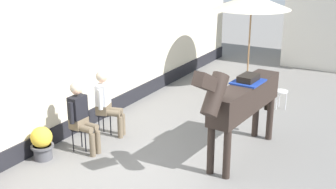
{
  "coord_description": "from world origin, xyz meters",
  "views": [
    {
      "loc": [
        3.69,
        -5.93,
        3.85
      ],
      "look_at": [
        -0.4,
        1.2,
        1.05
      ],
      "focal_mm": 47.74,
      "sensor_mm": 36.0,
      "label": 1
    }
  ],
  "objects_px": {
    "saddled_horse_center": "(242,99)",
    "seated_visitor_far": "(106,100)",
    "flower_planter_middle": "(42,142)",
    "spare_stool_white": "(281,93)",
    "cafe_parasol": "(252,2)",
    "seated_visitor_near": "(81,114)"
  },
  "relations": [
    {
      "from": "spare_stool_white",
      "to": "seated_visitor_near",
      "type": "bearing_deg",
      "value": -122.02
    },
    {
      "from": "saddled_horse_center",
      "to": "seated_visitor_near",
      "type": "bearing_deg",
      "value": -155.08
    },
    {
      "from": "saddled_horse_center",
      "to": "spare_stool_white",
      "type": "xyz_separation_m",
      "value": [
        -0.08,
        2.96,
        -0.76
      ]
    },
    {
      "from": "flower_planter_middle",
      "to": "cafe_parasol",
      "type": "xyz_separation_m",
      "value": [
        1.75,
        6.13,
        2.03
      ]
    },
    {
      "from": "flower_planter_middle",
      "to": "seated_visitor_far",
      "type": "bearing_deg",
      "value": 76.01
    },
    {
      "from": "cafe_parasol",
      "to": "seated_visitor_near",
      "type": "bearing_deg",
      "value": -103.48
    },
    {
      "from": "cafe_parasol",
      "to": "seated_visitor_far",
      "type": "bearing_deg",
      "value": -106.57
    },
    {
      "from": "seated_visitor_far",
      "to": "saddled_horse_center",
      "type": "relative_size",
      "value": 0.46
    },
    {
      "from": "seated_visitor_far",
      "to": "spare_stool_white",
      "type": "xyz_separation_m",
      "value": [
        2.71,
        3.37,
        -0.38
      ]
    },
    {
      "from": "flower_planter_middle",
      "to": "spare_stool_white",
      "type": "relative_size",
      "value": 1.39
    },
    {
      "from": "seated_visitor_near",
      "to": "spare_stool_white",
      "type": "relative_size",
      "value": 3.02
    },
    {
      "from": "flower_planter_middle",
      "to": "cafe_parasol",
      "type": "distance_m",
      "value": 6.69
    },
    {
      "from": "seated_visitor_near",
      "to": "spare_stool_white",
      "type": "distance_m",
      "value": 5.01
    },
    {
      "from": "flower_planter_middle",
      "to": "spare_stool_white",
      "type": "bearing_deg",
      "value": 57.65
    },
    {
      "from": "saddled_horse_center",
      "to": "seated_visitor_far",
      "type": "bearing_deg",
      "value": -171.78
    },
    {
      "from": "saddled_horse_center",
      "to": "cafe_parasol",
      "type": "relative_size",
      "value": 1.16
    },
    {
      "from": "saddled_horse_center",
      "to": "flower_planter_middle",
      "type": "distance_m",
      "value": 3.78
    },
    {
      "from": "spare_stool_white",
      "to": "flower_planter_middle",
      "type": "bearing_deg",
      "value": -122.35
    },
    {
      "from": "saddled_horse_center",
      "to": "flower_planter_middle",
      "type": "bearing_deg",
      "value": -149.04
    },
    {
      "from": "seated_visitor_far",
      "to": "spare_stool_white",
      "type": "bearing_deg",
      "value": 51.2
    },
    {
      "from": "seated_visitor_far",
      "to": "flower_planter_middle",
      "type": "bearing_deg",
      "value": -103.99
    },
    {
      "from": "flower_planter_middle",
      "to": "cafe_parasol",
      "type": "relative_size",
      "value": 0.25
    }
  ]
}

